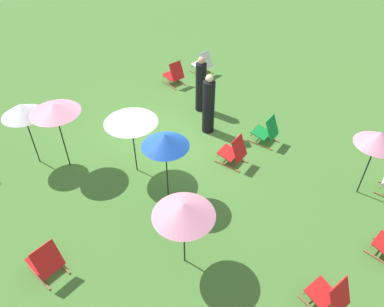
# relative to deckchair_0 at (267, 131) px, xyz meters

# --- Properties ---
(ground_plane) EXTENTS (40.00, 40.00, 0.00)m
(ground_plane) POSITION_rel_deckchair_0_xyz_m (2.22, -1.88, -0.37)
(ground_plane) COLOR #477A33
(deckchair_0) EXTENTS (0.60, 0.83, 0.83)m
(deckchair_0) POSITION_rel_deckchair_0_xyz_m (0.00, 0.00, 0.00)
(deckchair_0) COLOR olive
(deckchair_0) RESTS_ON ground
(deckchair_1) EXTENTS (0.49, 0.77, 0.83)m
(deckchair_1) POSITION_rel_deckchair_0_xyz_m (-1.77, -4.07, 0.00)
(deckchair_1) COLOR olive
(deckchair_1) RESTS_ON ground
(deckchair_3) EXTENTS (0.52, 0.79, 0.83)m
(deckchair_3) POSITION_rel_deckchair_0_xyz_m (-0.49, -4.20, 0.00)
(deckchair_3) COLOR olive
(deckchair_3) RESTS_ON ground
(deckchair_5) EXTENTS (0.53, 0.79, 0.83)m
(deckchair_5) POSITION_rel_deckchair_0_xyz_m (6.27, -0.53, 0.00)
(deckchair_5) COLOR olive
(deckchair_5) RESTS_ON ground
(deckchair_8) EXTENTS (0.57, 0.82, 0.83)m
(deckchair_8) POSITION_rel_deckchair_0_xyz_m (3.18, 3.61, 0.00)
(deckchair_8) COLOR olive
(deckchair_8) RESTS_ON ground
(deckchair_10) EXTENTS (0.60, 0.83, 0.83)m
(deckchair_10) POSITION_rel_deckchair_0_xyz_m (1.31, -0.08, 0.00)
(deckchair_10) COLOR olive
(deckchair_10) RESTS_ON ground
(umbrella_0) EXTENTS (1.14, 1.14, 1.65)m
(umbrella_0) POSITION_rel_deckchair_0_xyz_m (4.26, 1.13, 1.13)
(umbrella_0) COLOR black
(umbrella_0) RESTS_ON ground
(umbrella_1) EXTENTS (0.96, 0.96, 1.77)m
(umbrella_1) POSITION_rel_deckchair_0_xyz_m (0.04, 2.71, 1.24)
(umbrella_1) COLOR black
(umbrella_1) RESTS_ON ground
(umbrella_2) EXTENTS (1.03, 1.03, 1.78)m
(umbrella_2) POSITION_rel_deckchair_0_xyz_m (3.27, -0.43, 1.26)
(umbrella_2) COLOR black
(umbrella_2) RESTS_ON ground
(umbrella_3) EXTENTS (1.01, 1.01, 1.75)m
(umbrella_3) POSITION_rel_deckchair_0_xyz_m (4.82, -3.72, 1.23)
(umbrella_3) COLOR black
(umbrella_3) RESTS_ON ground
(umbrella_4) EXTENTS (1.25, 1.25, 1.71)m
(umbrella_4) POSITION_rel_deckchair_0_xyz_m (3.23, -1.65, 1.22)
(umbrella_4) COLOR black
(umbrella_4) RESTS_ON ground
(umbrella_5) EXTENTS (1.18, 1.18, 1.84)m
(umbrella_5) POSITION_rel_deckchair_0_xyz_m (4.34, -3.03, 1.36)
(umbrella_5) COLOR black
(umbrella_5) RESTS_ON ground
(person_0) EXTENTS (0.48, 0.48, 1.79)m
(person_0) POSITION_rel_deckchair_0_xyz_m (0.71, -1.52, 0.47)
(person_0) COLOR black
(person_0) RESTS_ON ground
(person_1) EXTENTS (0.41, 0.41, 1.76)m
(person_1) POSITION_rel_deckchair_0_xyz_m (0.04, -2.45, 0.46)
(person_1) COLOR black
(person_1) RESTS_ON ground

